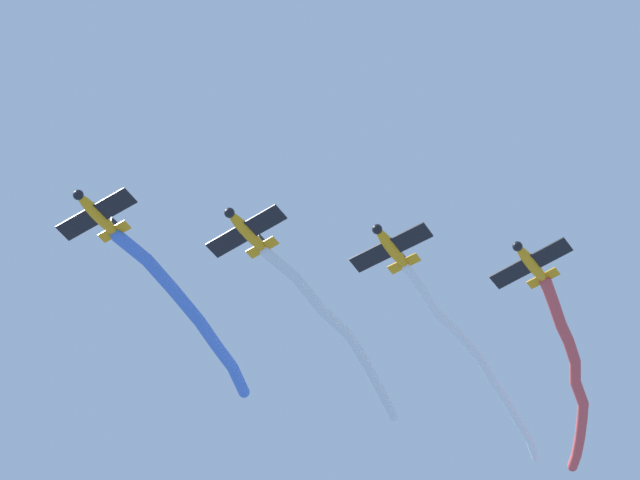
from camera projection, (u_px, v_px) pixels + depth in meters
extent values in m
ellipsoid|color=orange|center=(98.00, 215.00, 69.62)|extent=(4.04, 2.86, 0.86)
sphere|color=black|center=(78.00, 195.00, 68.58)|extent=(1.00, 1.00, 0.73)
ellipsoid|color=#232833|center=(93.00, 207.00, 69.60)|extent=(1.19, 1.02, 0.46)
cube|color=black|center=(96.00, 215.00, 69.45)|extent=(4.31, 5.98, 0.11)
cube|color=orange|center=(114.00, 231.00, 70.59)|extent=(1.89, 2.46, 0.10)
cube|color=black|center=(115.00, 227.00, 70.90)|extent=(0.88, 0.58, 1.18)
cylinder|color=#4C75DB|center=(132.00, 248.00, 71.79)|extent=(3.44, 2.49, 1.74)
cylinder|color=#4C75DB|center=(160.00, 275.00, 74.02)|extent=(3.45, 2.82, 1.39)
cylinder|color=#4C75DB|center=(186.00, 306.00, 76.25)|extent=(3.66, 2.99, 1.17)
cylinder|color=#4C75DB|center=(208.00, 333.00, 78.64)|extent=(3.21, 3.05, 1.86)
cylinder|color=#4C75DB|center=(224.00, 356.00, 80.87)|extent=(3.00, 2.66, 1.27)
cylinder|color=#4C75DB|center=(238.00, 380.00, 83.04)|extent=(3.07, 3.25, 1.52)
sphere|color=#4C75DB|center=(117.00, 236.00, 70.66)|extent=(0.94, 0.94, 0.94)
sphere|color=#4C75DB|center=(147.00, 260.00, 72.92)|extent=(0.94, 0.94, 0.94)
sphere|color=#4C75DB|center=(173.00, 289.00, 75.13)|extent=(0.94, 0.94, 0.94)
sphere|color=#4C75DB|center=(200.00, 321.00, 77.36)|extent=(0.94, 0.94, 0.94)
sphere|color=#4C75DB|center=(216.00, 345.00, 79.91)|extent=(0.94, 0.94, 0.94)
sphere|color=#4C75DB|center=(233.00, 367.00, 81.83)|extent=(0.94, 0.94, 0.94)
sphere|color=#4C75DB|center=(244.00, 392.00, 84.25)|extent=(0.94, 0.94, 0.94)
ellipsoid|color=orange|center=(247.00, 232.00, 70.82)|extent=(4.09, 2.74, 0.86)
sphere|color=black|center=(229.00, 213.00, 69.81)|extent=(0.99, 0.99, 0.73)
ellipsoid|color=#232833|center=(243.00, 224.00, 70.81)|extent=(1.19, 1.00, 0.46)
cube|color=black|center=(246.00, 231.00, 70.66)|extent=(4.14, 6.04, 0.11)
cube|color=orange|center=(262.00, 247.00, 71.77)|extent=(1.83, 2.47, 0.10)
cube|color=black|center=(262.00, 243.00, 72.08)|extent=(0.89, 0.55, 1.18)
cylinder|color=white|center=(281.00, 265.00, 72.70)|extent=(3.43, 2.02, 0.94)
cylinder|color=white|center=(309.00, 294.00, 74.49)|extent=(3.40, 2.54, 0.77)
cylinder|color=white|center=(335.00, 322.00, 76.28)|extent=(3.39, 2.13, 0.85)
cylinder|color=white|center=(358.00, 349.00, 77.91)|extent=(3.04, 2.50, 1.02)
cylinder|color=white|center=(373.00, 378.00, 79.48)|extent=(2.92, 2.57, 1.02)
cylinder|color=white|center=(387.00, 404.00, 81.25)|extent=(2.95, 2.75, 0.91)
sphere|color=white|center=(265.00, 252.00, 71.84)|extent=(0.76, 0.76, 0.76)
sphere|color=white|center=(296.00, 278.00, 73.55)|extent=(0.76, 0.76, 0.76)
sphere|color=white|center=(322.00, 309.00, 75.43)|extent=(0.76, 0.76, 0.76)
sphere|color=white|center=(349.00, 335.00, 77.13)|extent=(0.76, 0.76, 0.76)
sphere|color=white|center=(366.00, 364.00, 78.69)|extent=(0.76, 0.76, 0.76)
sphere|color=white|center=(381.00, 391.00, 80.27)|extent=(0.76, 0.76, 0.76)
sphere|color=white|center=(393.00, 417.00, 82.23)|extent=(0.76, 0.76, 0.76)
ellipsoid|color=orange|center=(392.00, 248.00, 72.03)|extent=(4.05, 2.84, 0.86)
sphere|color=black|center=(377.00, 229.00, 71.00)|extent=(1.00, 1.00, 0.73)
ellipsoid|color=#232833|center=(388.00, 240.00, 72.01)|extent=(1.19, 1.02, 0.46)
cube|color=black|center=(391.00, 248.00, 71.87)|extent=(4.30, 5.98, 0.11)
cube|color=orange|center=(404.00, 264.00, 73.00)|extent=(1.89, 2.46, 0.10)
cube|color=black|center=(403.00, 259.00, 73.31)|extent=(0.88, 0.58, 1.18)
cylinder|color=white|center=(415.00, 279.00, 73.95)|extent=(2.79, 2.12, 1.01)
cylinder|color=white|center=(430.00, 302.00, 75.84)|extent=(2.77, 2.30, 1.24)
cylinder|color=white|center=(447.00, 323.00, 77.74)|extent=(3.17, 1.94, 1.06)
cylinder|color=white|center=(468.00, 345.00, 79.38)|extent=(3.06, 1.96, 0.73)
cylinder|color=white|center=(485.00, 368.00, 81.09)|extent=(2.92, 2.40, 0.99)
cylinder|color=white|center=(498.00, 389.00, 82.97)|extent=(2.91, 2.23, 0.96)
cylinder|color=white|center=(512.00, 411.00, 84.68)|extent=(2.84, 2.31, 0.74)
cylinder|color=white|center=(524.00, 431.00, 86.51)|extent=(2.91, 2.33, 1.22)
cylinder|color=white|center=(532.00, 449.00, 88.42)|extent=(2.60, 2.43, 0.85)
sphere|color=white|center=(406.00, 268.00, 73.07)|extent=(0.66, 0.66, 0.66)
sphere|color=white|center=(423.00, 291.00, 74.84)|extent=(0.66, 0.66, 0.66)
sphere|color=white|center=(436.00, 313.00, 76.84)|extent=(0.66, 0.66, 0.66)
sphere|color=white|center=(458.00, 333.00, 78.65)|extent=(0.66, 0.66, 0.66)
sphere|color=white|center=(479.00, 357.00, 80.11)|extent=(0.66, 0.66, 0.66)
sphere|color=white|center=(491.00, 379.00, 82.06)|extent=(0.66, 0.66, 0.66)
sphere|color=white|center=(505.00, 399.00, 83.88)|extent=(0.66, 0.66, 0.66)
sphere|color=white|center=(518.00, 422.00, 85.48)|extent=(0.66, 0.66, 0.66)
sphere|color=white|center=(529.00, 439.00, 87.53)|extent=(0.66, 0.66, 0.66)
sphere|color=white|center=(536.00, 458.00, 89.31)|extent=(0.66, 0.66, 0.66)
ellipsoid|color=orange|center=(531.00, 264.00, 73.24)|extent=(4.13, 2.62, 0.86)
sphere|color=black|center=(517.00, 246.00, 72.25)|extent=(0.97, 0.97, 0.73)
ellipsoid|color=#232833|center=(527.00, 256.00, 73.23)|extent=(1.19, 0.98, 0.46)
cube|color=black|center=(531.00, 264.00, 73.08)|extent=(3.98, 6.09, 0.11)
cube|color=orange|center=(543.00, 278.00, 74.16)|extent=(1.77, 2.49, 0.10)
cube|color=black|center=(542.00, 273.00, 74.47)|extent=(0.90, 0.52, 1.18)
cylinder|color=#DB4C4C|center=(549.00, 292.00, 75.00)|extent=(2.45, 2.19, 1.22)
cylinder|color=#DB4C4C|center=(557.00, 313.00, 76.37)|extent=(2.41, 2.21, 1.08)
cylinder|color=#DB4C4C|center=(564.00, 333.00, 77.68)|extent=(2.34, 1.99, 1.25)
cylinder|color=#DB4C4C|center=(572.00, 351.00, 79.16)|extent=(2.55, 2.37, 1.04)
cylinder|color=#DB4C4C|center=(575.00, 372.00, 80.76)|extent=(2.28, 2.50, 1.14)
cylinder|color=#DB4C4C|center=(579.00, 393.00, 82.20)|extent=(2.59, 2.32, 1.16)
cylinder|color=#DB4C4C|center=(583.00, 411.00, 83.72)|extent=(2.31, 2.44, 1.48)
cylinder|color=#DB4C4C|center=(581.00, 428.00, 85.50)|extent=(2.31, 2.63, 1.32)
cylinder|color=#DB4C4C|center=(578.00, 446.00, 87.27)|extent=(2.18, 2.64, 1.23)
cylinder|color=#DB4C4C|center=(574.00, 460.00, 88.90)|extent=(1.97, 2.23, 1.47)
sphere|color=#DB4C4C|center=(546.00, 282.00, 74.23)|extent=(0.89, 0.89, 0.89)
sphere|color=#DB4C4C|center=(553.00, 302.00, 75.76)|extent=(0.89, 0.89, 0.89)
sphere|color=#DB4C4C|center=(561.00, 325.00, 76.99)|extent=(0.89, 0.89, 0.89)
sphere|color=#DB4C4C|center=(568.00, 340.00, 78.38)|extent=(0.89, 0.89, 0.89)
sphere|color=#DB4C4C|center=(575.00, 361.00, 79.94)|extent=(0.89, 0.89, 0.89)
sphere|color=#DB4C4C|center=(575.00, 382.00, 81.57)|extent=(0.89, 0.89, 0.89)
sphere|color=#DB4C4C|center=(583.00, 404.00, 82.84)|extent=(0.89, 0.89, 0.89)
sphere|color=#DB4C4C|center=(582.00, 419.00, 84.60)|extent=(0.89, 0.89, 0.89)
sphere|color=#DB4C4C|center=(580.00, 437.00, 86.40)|extent=(0.89, 0.89, 0.89)
sphere|color=#DB4C4C|center=(577.00, 454.00, 88.14)|extent=(0.89, 0.89, 0.89)
sphere|color=#DB4C4C|center=(572.00, 466.00, 89.67)|extent=(0.89, 0.89, 0.89)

